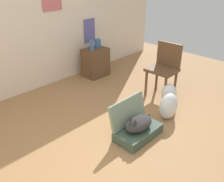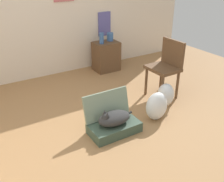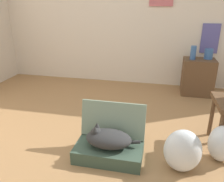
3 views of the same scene
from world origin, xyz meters
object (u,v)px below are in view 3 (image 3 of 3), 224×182
object	(u,v)px
suitcase_base	(109,152)
vase_short	(209,54)
side_table	(198,77)
vase_tall	(193,53)
plastic_bag_white	(183,151)
cat	(108,138)
plastic_bag_clear	(222,144)

from	to	relation	value
suitcase_base	vase_short	size ratio (longest dim) A/B	4.07
side_table	vase_tall	xyz separation A→B (m)	(-0.12, -0.04, 0.40)
vase_tall	vase_short	distance (m)	0.26
suitcase_base	plastic_bag_white	xyz separation A→B (m)	(0.68, -0.03, 0.14)
vase_short	side_table	bearing A→B (deg)	-157.76
cat	plastic_bag_white	world-z (taller)	plastic_bag_white
side_table	vase_short	bearing A→B (deg)	22.24
plastic_bag_white	cat	bearing A→B (deg)	177.70
suitcase_base	vase_tall	bearing A→B (deg)	64.83
suitcase_base	plastic_bag_clear	world-z (taller)	plastic_bag_clear
vase_short	vase_tall	bearing A→B (deg)	-159.92
plastic_bag_clear	vase_tall	xyz separation A→B (m)	(-0.15, 1.71, 0.51)
suitcase_base	vase_short	world-z (taller)	vase_short
plastic_bag_clear	vase_short	distance (m)	1.86
plastic_bag_clear	vase_short	bearing A→B (deg)	87.12
plastic_bag_white	vase_tall	world-z (taller)	vase_tall
side_table	vase_tall	bearing A→B (deg)	-162.15
cat	side_table	xyz separation A→B (m)	(1.03, 1.95, 0.07)
vase_tall	vase_short	xyz separation A→B (m)	(0.24, 0.09, -0.03)
plastic_bag_white	plastic_bag_clear	size ratio (longest dim) A/B	1.13
plastic_bag_white	plastic_bag_clear	distance (m)	0.44
suitcase_base	cat	size ratio (longest dim) A/B	1.25
cat	plastic_bag_white	size ratio (longest dim) A/B	1.27
plastic_bag_clear	vase_tall	distance (m)	1.79
suitcase_base	vase_tall	size ratio (longest dim) A/B	3.08
cat	vase_short	size ratio (longest dim) A/B	3.24
plastic_bag_clear	side_table	size ratio (longest dim) A/B	0.62
suitcase_base	plastic_bag_clear	bearing A→B (deg)	11.04
side_table	plastic_bag_white	bearing A→B (deg)	-99.88
suitcase_base	vase_tall	distance (m)	2.20
suitcase_base	plastic_bag_white	distance (m)	0.69
cat	plastic_bag_clear	world-z (taller)	plastic_bag_clear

